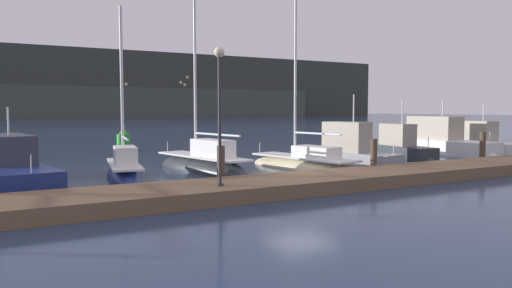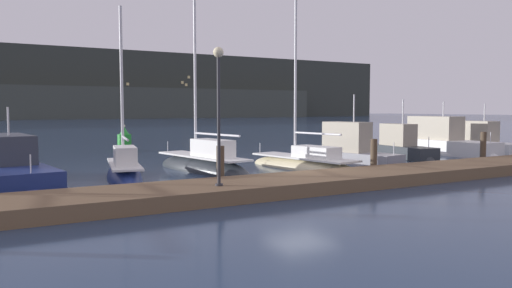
# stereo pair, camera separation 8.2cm
# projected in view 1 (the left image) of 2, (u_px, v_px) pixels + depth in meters

# --- Properties ---
(ground_plane) EXTENTS (400.00, 400.00, 0.00)m
(ground_plane) POSITION_uv_depth(u_px,v_px,m) (300.00, 180.00, 19.48)
(ground_plane) COLOR navy
(dock) EXTENTS (42.29, 2.80, 0.45)m
(dock) POSITION_uv_depth(u_px,v_px,m) (331.00, 180.00, 17.80)
(dock) COLOR brown
(dock) RESTS_ON ground
(mooring_pile_2) EXTENTS (0.28, 0.28, 1.49)m
(mooring_pile_2) POSITION_uv_depth(u_px,v_px,m) (221.00, 167.00, 17.42)
(mooring_pile_2) COLOR #4C3D2D
(mooring_pile_2) RESTS_ON ground
(mooring_pile_3) EXTENTS (0.28, 0.28, 1.52)m
(mooring_pile_3) POSITION_uv_depth(u_px,v_px,m) (374.00, 157.00, 20.96)
(mooring_pile_3) COLOR #4C3D2D
(mooring_pile_3) RESTS_ON ground
(mooring_pile_4) EXTENTS (0.28, 0.28, 1.65)m
(mooring_pile_4) POSITION_uv_depth(u_px,v_px,m) (483.00, 149.00, 24.49)
(mooring_pile_4) COLOR #4C3D2D
(mooring_pile_4) RESTS_ON ground
(motorboat_berth_3) EXTENTS (3.23, 7.71, 3.37)m
(motorboat_berth_3) POSITION_uv_depth(u_px,v_px,m) (10.00, 175.00, 18.55)
(motorboat_berth_3) COLOR navy
(motorboat_berth_3) RESTS_ON ground
(sailboat_berth_4) EXTENTS (2.33, 5.63, 7.49)m
(sailboat_berth_4) POSITION_uv_depth(u_px,v_px,m) (124.00, 175.00, 19.80)
(sailboat_berth_4) COLOR navy
(sailboat_berth_4) RESTS_ON ground
(sailboat_berth_5) EXTENTS (2.61, 7.03, 8.68)m
(sailboat_berth_5) POSITION_uv_depth(u_px,v_px,m) (203.00, 168.00, 22.20)
(sailboat_berth_5) COLOR #2D3338
(sailboat_berth_5) RESTS_ON ground
(sailboat_berth_6) EXTENTS (2.78, 7.10, 8.48)m
(sailboat_berth_6) POSITION_uv_depth(u_px,v_px,m) (304.00, 166.00, 23.15)
(sailboat_berth_6) COLOR beige
(sailboat_berth_6) RESTS_ON ground
(motorboat_berth_7) EXTENTS (2.71, 5.65, 4.02)m
(motorboat_berth_7) POSITION_uv_depth(u_px,v_px,m) (353.00, 156.00, 25.45)
(motorboat_berth_7) COLOR gray
(motorboat_berth_7) RESTS_ON ground
(motorboat_berth_8) EXTENTS (1.88, 4.70, 3.92)m
(motorboat_berth_8) POSITION_uv_depth(u_px,v_px,m) (402.00, 152.00, 28.08)
(motorboat_berth_8) COLOR #2D3338
(motorboat_berth_8) RESTS_ON ground
(motorboat_berth_9) EXTENTS (2.16, 7.45, 3.89)m
(motorboat_berth_9) POSITION_uv_depth(u_px,v_px,m) (442.00, 147.00, 30.70)
(motorboat_berth_9) COLOR white
(motorboat_berth_9) RESTS_ON ground
(motorboat_berth_10) EXTENTS (2.04, 5.39, 3.61)m
(motorboat_berth_10) POSITION_uv_depth(u_px,v_px,m) (482.00, 146.00, 32.50)
(motorboat_berth_10) COLOR white
(motorboat_berth_10) RESTS_ON ground
(channel_buoy) EXTENTS (1.34, 1.34, 1.73)m
(channel_buoy) POSITION_uv_depth(u_px,v_px,m) (124.00, 142.00, 32.88)
(channel_buoy) COLOR green
(channel_buoy) RESTS_ON ground
(dock_lamppost) EXTENTS (0.32, 0.32, 4.18)m
(dock_lamppost) POSITION_uv_depth(u_px,v_px,m) (219.00, 94.00, 14.93)
(dock_lamppost) COLOR #2D2D33
(dock_lamppost) RESTS_ON dock
(hillside_backdrop) EXTENTS (240.00, 23.00, 19.62)m
(hillside_backdrop) POSITION_uv_depth(u_px,v_px,m) (24.00, 86.00, 135.76)
(hillside_backdrop) COLOR #333833
(hillside_backdrop) RESTS_ON ground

